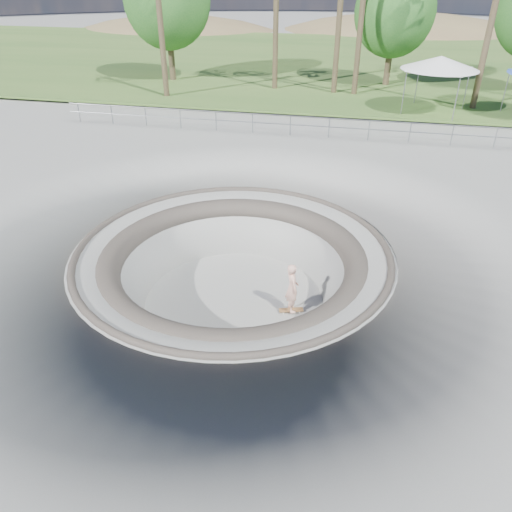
# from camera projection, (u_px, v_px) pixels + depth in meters

# --- Properties ---
(ground) EXTENTS (180.00, 180.00, 0.00)m
(ground) POSITION_uv_depth(u_px,v_px,m) (233.00, 251.00, 16.09)
(ground) COLOR gray
(ground) RESTS_ON ground
(skate_bowl) EXTENTS (14.00, 14.00, 4.10)m
(skate_bowl) POSITION_uv_depth(u_px,v_px,m) (234.00, 297.00, 17.03)
(skate_bowl) COLOR gray
(skate_bowl) RESTS_ON ground
(grass_strip) EXTENTS (180.00, 36.00, 0.12)m
(grass_strip) POSITION_uv_depth(u_px,v_px,m) (328.00, 61.00, 44.52)
(grass_strip) COLOR #385D25
(grass_strip) RESTS_ON ground
(distant_hills) EXTENTS (103.20, 45.00, 28.60)m
(distant_hills) POSITION_uv_depth(u_px,v_px,m) (367.00, 90.00, 67.00)
(distant_hills) COLOR brown
(distant_hills) RESTS_ON ground
(safety_railing) EXTENTS (25.00, 0.06, 1.03)m
(safety_railing) POSITION_uv_depth(u_px,v_px,m) (290.00, 125.00, 25.81)
(safety_railing) COLOR gray
(safety_railing) RESTS_ON ground
(skateboard) EXTENTS (0.83, 0.45, 0.08)m
(skateboard) POSITION_uv_depth(u_px,v_px,m) (291.00, 310.00, 16.40)
(skateboard) COLOR brown
(skateboard) RESTS_ON ground
(skater) EXTENTS (0.64, 0.75, 1.73)m
(skater) POSITION_uv_depth(u_px,v_px,m) (292.00, 288.00, 15.95)
(skater) COLOR #EDB099
(skater) RESTS_ON skateboard
(canopy_white) EXTENTS (5.87, 5.87, 3.12)m
(canopy_white) POSITION_uv_depth(u_px,v_px,m) (440.00, 63.00, 28.28)
(canopy_white) COLOR gray
(canopy_white) RESTS_ON ground
(bushy_tree_mid) EXTENTS (5.40, 4.91, 7.79)m
(bushy_tree_mid) POSITION_uv_depth(u_px,v_px,m) (395.00, 12.00, 33.64)
(bushy_tree_mid) COLOR brown
(bushy_tree_mid) RESTS_ON ground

